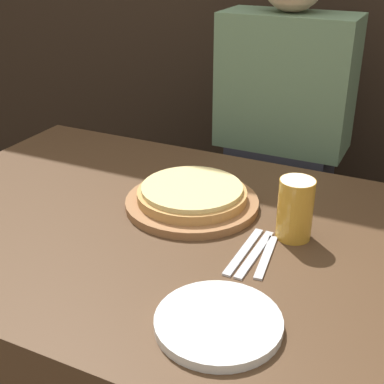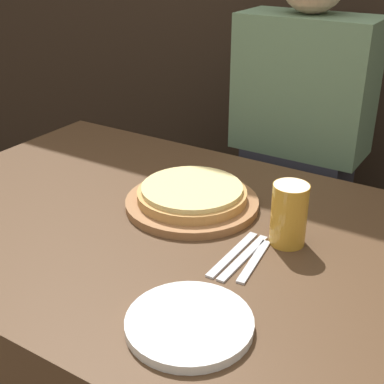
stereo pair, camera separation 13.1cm
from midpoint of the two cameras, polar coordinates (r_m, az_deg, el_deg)
name	(u,v)px [view 1 (the left image)]	position (r m, az deg, el deg)	size (l,w,h in m)	color
dining_table	(201,353)	(1.43, -1.81, -16.87)	(1.55, 0.92, 0.71)	#4C331E
pizza_on_board	(192,198)	(1.32, -2.85, -0.67)	(0.33, 0.33, 0.06)	#99663D
beer_glass	(295,207)	(1.17, 7.87, -1.64)	(0.08, 0.08, 0.14)	gold
dinner_plate	(218,323)	(0.95, -1.24, -13.90)	(0.22, 0.22, 0.02)	white
fork	(244,251)	(1.14, 2.28, -6.43)	(0.02, 0.20, 0.00)	silver
dinner_knife	(255,254)	(1.14, 3.44, -6.72)	(0.02, 0.20, 0.00)	silver
spoon	(266,257)	(1.13, 4.62, -7.01)	(0.04, 0.17, 0.00)	silver
diner_person	(280,160)	(1.80, 7.32, 3.31)	(0.41, 0.20, 1.30)	#33333D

